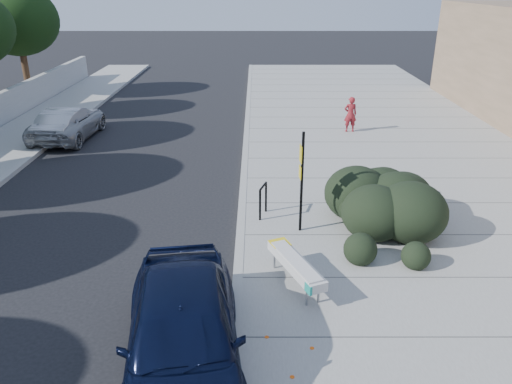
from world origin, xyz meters
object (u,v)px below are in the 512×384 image
sedan_navy (183,334)px  wagon_silver (68,123)px  bike_rack (263,197)px  suv_silver (68,124)px  sign_post (301,176)px  bench (296,265)px  pedestrian (350,114)px

sedan_navy → wagon_silver: size_ratio=1.20×
bike_rack → suv_silver: size_ratio=0.20×
sign_post → wagon_silver: sign_post is taller
sedan_navy → sign_post: bearing=57.2°
sign_post → suv_silver: bearing=131.8°
bench → wagon_silver: (-8.74, 11.33, 0.03)m
sedan_navy → wagon_silver: bearing=108.1°
bench → bike_rack: 3.46m
bench → suv_silver: suv_silver is taller
suv_silver → pedestrian: (11.95, 0.46, 0.28)m
sign_post → sedan_navy: bearing=-119.0°
suv_silver → pedestrian: pedestrian is taller
sign_post → sedan_navy: size_ratio=0.55×
bench → pedestrian: 12.22m
wagon_silver → pedestrian: bearing=-173.9°
bike_rack → suv_silver: (-8.10, 7.94, -0.08)m
pedestrian → wagon_silver: bearing=-1.5°
sign_post → sedan_navy: sign_post is taller
bench → pedestrian: size_ratio=1.35×
sign_post → bike_rack: bearing=133.1°
wagon_silver → suv_silver: (0.00, 0.01, -0.05)m
wagon_silver → suv_silver: 0.05m
wagon_silver → pedestrian: size_ratio=2.68×
sign_post → suv_silver: 12.67m
bike_rack → pedestrian: size_ratio=0.60×
bike_rack → pedestrian: 9.24m
sign_post → bench: bearing=-100.6°
pedestrian → bike_rack: bearing=61.6°
bike_rack → pedestrian: pedestrian is taller
bike_rack → sedan_navy: sedan_navy is taller
sign_post → wagon_silver: size_ratio=0.66×
sign_post → suv_silver: size_ratio=0.60×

